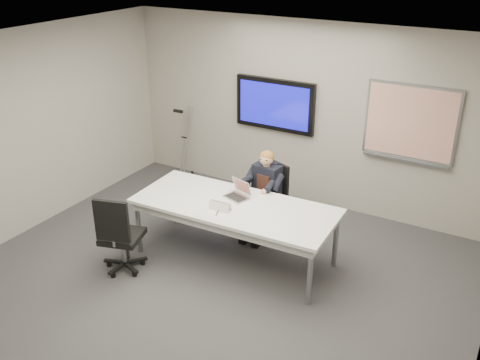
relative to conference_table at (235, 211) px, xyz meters
The scene contains 14 objects.
floor 1.18m from the conference_table, 87.88° to the right, with size 6.00×6.00×0.02m, color #38383A.
ceiling 2.30m from the conference_table, 87.88° to the right, with size 6.00×6.00×0.02m, color white.
wall_back 2.17m from the conference_table, 89.03° to the left, with size 6.00×0.02×2.80m, color #9E998F.
wall_left 3.19m from the conference_table, 162.35° to the right, with size 0.02×6.00×2.80m, color #9E998F.
conference_table is the anchor object (origin of this frame).
tv_display 2.21m from the conference_table, 103.07° to the left, with size 1.30×0.09×0.80m.
whiteboard 2.70m from the conference_table, 51.97° to the left, with size 1.25×0.08×1.10m.
office_chair_far 1.02m from the conference_table, 89.07° to the left, with size 0.60×0.60×0.97m.
office_chair_near 1.48m from the conference_table, 138.63° to the right, with size 0.64×0.64×1.07m.
seated_person 0.74m from the conference_table, 90.03° to the left, with size 0.40×0.68×1.22m.
crutch 2.73m from the conference_table, 138.48° to the left, with size 0.18×0.41×1.30m, color #95979C, non-canonical shape.
laptop 0.27m from the conference_table, 108.18° to the left, with size 0.36×0.37×0.22m.
name_tent 0.27m from the conference_table, 111.51° to the right, with size 0.28×0.08×0.11m, color white, non-canonical shape.
pen 0.33m from the conference_table, 102.62° to the right, with size 0.01×0.01×0.15m, color black.
Camera 1 is at (3.00, -4.18, 3.87)m, focal length 40.00 mm.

